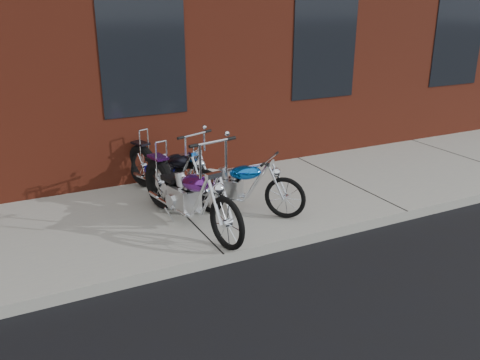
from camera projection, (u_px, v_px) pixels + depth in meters
ground at (224, 265)px, 6.30m from camera, size 120.00×120.00×0.00m
sidewalk at (182, 216)px, 7.53m from camera, size 22.00×3.00×0.15m
chopper_purple at (188, 196)px, 6.92m from camera, size 0.71×2.38×1.35m
chopper_blue at (233, 185)px, 7.46m from camera, size 1.45×1.69×0.92m
chopper_third at (171, 173)px, 7.91m from camera, size 0.91×2.16×1.15m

